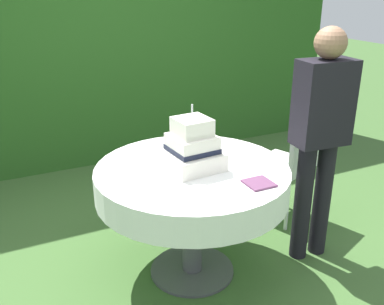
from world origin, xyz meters
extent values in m
plane|color=#3D602D|center=(0.00, 0.00, 0.00)|extent=(20.00, 20.00, 0.00)
cube|color=#28561E|center=(0.00, 2.35, 1.33)|extent=(5.55, 0.51, 2.65)
cylinder|color=#4C4C51|center=(0.00, 0.00, 0.01)|extent=(0.56, 0.56, 0.02)
cylinder|color=#4C4C51|center=(0.00, 0.00, 0.37)|extent=(0.13, 0.13, 0.74)
cylinder|color=olive|center=(0.00, 0.00, 0.75)|extent=(1.18, 1.18, 0.03)
cylinder|color=white|center=(0.00, 0.00, 0.68)|extent=(1.21, 1.21, 0.19)
cube|color=white|center=(0.00, 0.00, 0.82)|extent=(0.35, 0.35, 0.11)
cube|color=white|center=(0.00, 0.00, 0.93)|extent=(0.27, 0.27, 0.11)
cube|color=black|center=(0.00, 0.00, 0.90)|extent=(0.28, 0.28, 0.03)
cube|color=white|center=(0.00, 0.00, 1.04)|extent=(0.22, 0.22, 0.11)
sphere|color=#E04C8C|center=(0.12, 0.14, 0.90)|extent=(0.07, 0.07, 0.07)
cylinder|color=silver|center=(0.00, 0.00, 1.13)|extent=(0.01, 0.01, 0.09)
cylinder|color=white|center=(0.16, 0.34, 0.78)|extent=(0.15, 0.15, 0.01)
cylinder|color=white|center=(-0.15, 0.39, 0.78)|extent=(0.15, 0.15, 0.01)
cube|color=#603856|center=(0.24, -0.38, 0.78)|extent=(0.15, 0.15, 0.01)
cylinder|color=white|center=(1.08, 0.57, 0.23)|extent=(0.03, 0.03, 0.45)
cylinder|color=white|center=(0.78, 0.45, 0.23)|extent=(0.03, 0.03, 0.45)
cylinder|color=white|center=(1.20, 0.27, 0.23)|extent=(0.03, 0.03, 0.45)
cylinder|color=white|center=(0.90, 0.15, 0.23)|extent=(0.03, 0.03, 0.45)
cube|color=white|center=(0.99, 0.36, 0.47)|extent=(0.52, 0.52, 0.04)
cube|color=white|center=(1.05, 0.19, 0.69)|extent=(0.39, 0.18, 0.40)
cylinder|color=black|center=(0.93, -0.18, 0.42)|extent=(0.12, 0.12, 0.85)
cylinder|color=black|center=(0.77, -0.17, 0.42)|extent=(0.12, 0.12, 0.85)
cube|color=black|center=(0.85, -0.17, 1.12)|extent=(0.38, 0.23, 0.55)
sphere|color=#8C664C|center=(0.85, -0.17, 1.50)|extent=(0.20, 0.20, 0.20)
camera|label=1|loc=(-1.08, -2.24, 1.87)|focal=41.02mm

